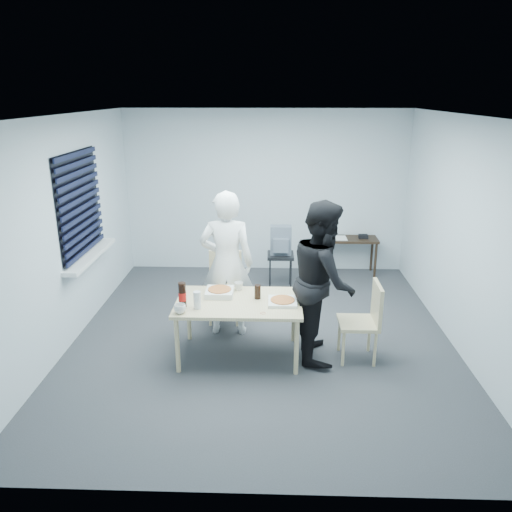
{
  "coord_description": "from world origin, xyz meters",
  "views": [
    {
      "loc": [
        0.11,
        -5.46,
        2.83
      ],
      "look_at": [
        -0.08,
        0.1,
        1.0
      ],
      "focal_mm": 35.0,
      "sensor_mm": 36.0,
      "label": 1
    }
  ],
  "objects_px": {
    "dining_table": "(239,306)",
    "person_black": "(323,281)",
    "chair_right": "(366,316)",
    "stool": "(280,261)",
    "backpack": "(281,241)",
    "chair_far": "(225,281)",
    "mug_a": "(180,309)",
    "person_white": "(227,264)",
    "mug_b": "(239,286)",
    "soda_bottle": "(182,295)",
    "side_table": "(349,243)"
  },
  "relations": [
    {
      "from": "chair_right",
      "to": "backpack",
      "type": "relative_size",
      "value": 2.06
    },
    {
      "from": "chair_far",
      "to": "stool",
      "type": "relative_size",
      "value": 1.65
    },
    {
      "from": "soda_bottle",
      "to": "backpack",
      "type": "bearing_deg",
      "value": 64.16
    },
    {
      "from": "side_table",
      "to": "person_white",
      "type": "bearing_deg",
      "value": -129.73
    },
    {
      "from": "chair_right",
      "to": "mug_a",
      "type": "distance_m",
      "value": 2.01
    },
    {
      "from": "side_table",
      "to": "backpack",
      "type": "xyz_separation_m",
      "value": [
        -1.11,
        -0.69,
        0.23
      ]
    },
    {
      "from": "chair_far",
      "to": "chair_right",
      "type": "distance_m",
      "value": 1.93
    },
    {
      "from": "side_table",
      "to": "soda_bottle",
      "type": "distance_m",
      "value": 3.64
    },
    {
      "from": "person_white",
      "to": "side_table",
      "type": "distance_m",
      "value": 2.8
    },
    {
      "from": "stool",
      "to": "mug_a",
      "type": "distance_m",
      "value": 2.63
    },
    {
      "from": "soda_bottle",
      "to": "mug_a",
      "type": "bearing_deg",
      "value": -90.0
    },
    {
      "from": "chair_far",
      "to": "mug_a",
      "type": "distance_m",
      "value": 1.38
    },
    {
      "from": "person_black",
      "to": "mug_b",
      "type": "bearing_deg",
      "value": 75.24
    },
    {
      "from": "chair_right",
      "to": "person_black",
      "type": "bearing_deg",
      "value": 168.5
    },
    {
      "from": "dining_table",
      "to": "chair_right",
      "type": "height_order",
      "value": "chair_right"
    },
    {
      "from": "dining_table",
      "to": "chair_far",
      "type": "distance_m",
      "value": 1.03
    },
    {
      "from": "stool",
      "to": "mug_b",
      "type": "xyz_separation_m",
      "value": [
        -0.51,
        -1.73,
        0.28
      ]
    },
    {
      "from": "side_table",
      "to": "soda_bottle",
      "type": "bearing_deg",
      "value": -126.92
    },
    {
      "from": "person_white",
      "to": "backpack",
      "type": "relative_size",
      "value": 4.09
    },
    {
      "from": "chair_right",
      "to": "stool",
      "type": "distance_m",
      "value": 2.27
    },
    {
      "from": "person_black",
      "to": "soda_bottle",
      "type": "xyz_separation_m",
      "value": [
        -1.5,
        -0.24,
        -0.09
      ]
    },
    {
      "from": "stool",
      "to": "person_white",
      "type": "bearing_deg",
      "value": -114.55
    },
    {
      "from": "stool",
      "to": "backpack",
      "type": "bearing_deg",
      "value": -90.0
    },
    {
      "from": "person_black",
      "to": "stool",
      "type": "relative_size",
      "value": 3.27
    },
    {
      "from": "dining_table",
      "to": "mug_b",
      "type": "distance_m",
      "value": 0.34
    },
    {
      "from": "person_black",
      "to": "mug_a",
      "type": "bearing_deg",
      "value": 105.21
    },
    {
      "from": "backpack",
      "to": "soda_bottle",
      "type": "height_order",
      "value": "backpack"
    },
    {
      "from": "side_table",
      "to": "mug_b",
      "type": "height_order",
      "value": "mug_b"
    },
    {
      "from": "mug_a",
      "to": "chair_far",
      "type": "bearing_deg",
      "value": 75.73
    },
    {
      "from": "side_table",
      "to": "stool",
      "type": "xyz_separation_m",
      "value": [
        -1.11,
        -0.68,
        -0.09
      ]
    },
    {
      "from": "person_white",
      "to": "person_black",
      "type": "height_order",
      "value": "same"
    },
    {
      "from": "dining_table",
      "to": "person_black",
      "type": "relative_size",
      "value": 0.77
    },
    {
      "from": "chair_far",
      "to": "backpack",
      "type": "xyz_separation_m",
      "value": [
        0.73,
        1.05,
        0.24
      ]
    },
    {
      "from": "person_black",
      "to": "soda_bottle",
      "type": "relative_size",
      "value": 6.58
    },
    {
      "from": "person_black",
      "to": "side_table",
      "type": "distance_m",
      "value": 2.77
    },
    {
      "from": "dining_table",
      "to": "person_black",
      "type": "distance_m",
      "value": 0.96
    },
    {
      "from": "dining_table",
      "to": "person_white",
      "type": "xyz_separation_m",
      "value": [
        -0.18,
        0.6,
        0.28
      ]
    },
    {
      "from": "chair_right",
      "to": "person_white",
      "type": "bearing_deg",
      "value": 158.51
    },
    {
      "from": "chair_far",
      "to": "mug_b",
      "type": "relative_size",
      "value": 8.9
    },
    {
      "from": "person_white",
      "to": "stool",
      "type": "height_order",
      "value": "person_white"
    },
    {
      "from": "backpack",
      "to": "mug_b",
      "type": "xyz_separation_m",
      "value": [
        -0.51,
        -1.72,
        -0.04
      ]
    },
    {
      "from": "chair_far",
      "to": "backpack",
      "type": "bearing_deg",
      "value": 55.02
    },
    {
      "from": "chair_far",
      "to": "person_white",
      "type": "relative_size",
      "value": 0.5
    },
    {
      "from": "chair_far",
      "to": "mug_a",
      "type": "height_order",
      "value": "chair_far"
    },
    {
      "from": "dining_table",
      "to": "stool",
      "type": "xyz_separation_m",
      "value": [
        0.49,
        2.05,
        -0.17
      ]
    },
    {
      "from": "person_black",
      "to": "stool",
      "type": "distance_m",
      "value": 2.08
    },
    {
      "from": "person_white",
      "to": "person_black",
      "type": "relative_size",
      "value": 1.0
    },
    {
      "from": "stool",
      "to": "mug_a",
      "type": "bearing_deg",
      "value": -114.14
    },
    {
      "from": "chair_far",
      "to": "person_black",
      "type": "height_order",
      "value": "person_black"
    },
    {
      "from": "stool",
      "to": "chair_far",
      "type": "bearing_deg",
      "value": -124.65
    }
  ]
}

